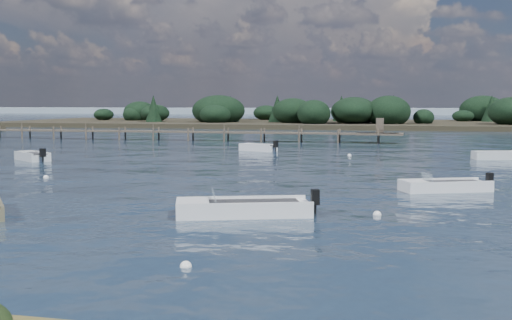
% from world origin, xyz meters
% --- Properties ---
extents(ground, '(400.00, 400.00, 0.00)m').
position_xyz_m(ground, '(0.00, 60.00, 0.00)').
color(ground, '#162333').
rests_on(ground, ground).
extents(dinghy_mid_white_a, '(5.58, 3.49, 1.29)m').
position_xyz_m(dinghy_mid_white_a, '(0.75, 1.39, 0.17)').
color(dinghy_mid_white_a, silver).
rests_on(dinghy_mid_white_a, ground).
extents(tender_far_grey_b, '(3.77, 2.10, 1.27)m').
position_xyz_m(tender_far_grey_b, '(13.47, 29.73, 0.18)').
color(tender_far_grey_b, silver).
rests_on(tender_far_grey_b, ground).
extents(dinghy_mid_white_b, '(4.65, 3.15, 1.15)m').
position_xyz_m(dinghy_mid_white_b, '(8.70, 10.29, 0.15)').
color(dinghy_mid_white_b, silver).
rests_on(dinghy_mid_white_b, ground).
extents(tender_far_white, '(3.81, 2.53, 1.29)m').
position_xyz_m(tender_far_white, '(-6.19, 33.95, 0.18)').
color(tender_far_white, silver).
rests_on(tender_far_white, ground).
extents(tender_far_grey, '(3.76, 3.31, 1.30)m').
position_xyz_m(tender_far_grey, '(-20.62, 20.75, 0.18)').
color(tender_far_grey, silver).
rests_on(tender_far_grey, ground).
extents(buoy_a, '(0.32, 0.32, 0.32)m').
position_xyz_m(buoy_a, '(1.23, -6.50, 0.00)').
color(buoy_a, white).
rests_on(buoy_a, ground).
extents(buoy_b, '(0.32, 0.32, 0.32)m').
position_xyz_m(buoy_b, '(5.78, 2.68, 0.00)').
color(buoy_b, white).
rests_on(buoy_b, ground).
extents(buoy_c, '(0.32, 0.32, 0.32)m').
position_xyz_m(buoy_c, '(-13.47, 10.88, 0.00)').
color(buoy_c, white).
rests_on(buoy_c, ground).
extents(buoy_e, '(0.32, 0.32, 0.32)m').
position_xyz_m(buoy_e, '(2.27, 30.80, 0.00)').
color(buoy_e, white).
rests_on(buoy_e, ground).
extents(buoy_extra_b, '(0.32, 0.32, 0.32)m').
position_xyz_m(buoy_extra_b, '(13.07, 29.82, 0.00)').
color(buoy_extra_b, white).
rests_on(buoy_extra_b, ground).
extents(jetty, '(64.50, 3.20, 3.40)m').
position_xyz_m(jetty, '(-21.74, 47.99, 0.98)').
color(jetty, brown).
rests_on(jetty, ground).
extents(far_headland, '(190.00, 40.00, 5.80)m').
position_xyz_m(far_headland, '(25.00, 100.00, 1.96)').
color(far_headland, black).
rests_on(far_headland, ground).
extents(distant_haze, '(280.00, 20.00, 2.40)m').
position_xyz_m(distant_haze, '(-90.00, 230.00, 0.00)').
color(distant_haze, '#8293A0').
rests_on(distant_haze, ground).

